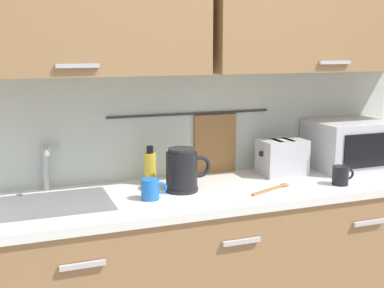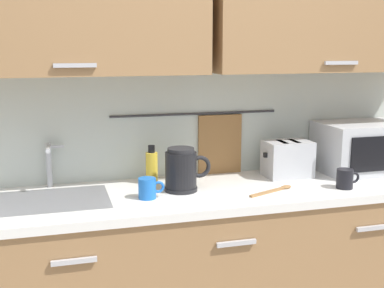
% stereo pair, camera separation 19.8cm
% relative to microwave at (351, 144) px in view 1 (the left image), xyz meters
% --- Properties ---
extents(counter_unit, '(2.53, 0.64, 0.90)m').
position_rel_microwave_xyz_m(counter_unit, '(-0.90, -0.11, -0.58)').
color(counter_unit, '#997047').
rests_on(counter_unit, ground).
extents(back_wall_assembly, '(3.70, 0.41, 2.50)m').
position_rel_microwave_xyz_m(back_wall_assembly, '(-0.89, 0.12, 0.49)').
color(back_wall_assembly, silver).
rests_on(back_wall_assembly, ground).
extents(sink_faucet, '(0.09, 0.17, 0.22)m').
position_rel_microwave_xyz_m(sink_faucet, '(-1.65, 0.12, 0.01)').
color(sink_faucet, '#B2B5BA').
rests_on(sink_faucet, counter_unit).
extents(microwave, '(0.46, 0.35, 0.27)m').
position_rel_microwave_xyz_m(microwave, '(0.00, 0.00, 0.00)').
color(microwave, silver).
rests_on(microwave, counter_unit).
extents(electric_kettle, '(0.23, 0.16, 0.21)m').
position_rel_microwave_xyz_m(electric_kettle, '(-1.05, -0.10, -0.03)').
color(electric_kettle, black).
rests_on(electric_kettle, counter_unit).
extents(dish_soap_bottle, '(0.06, 0.06, 0.20)m').
position_rel_microwave_xyz_m(dish_soap_bottle, '(-1.16, 0.06, -0.05)').
color(dish_soap_bottle, yellow).
rests_on(dish_soap_bottle, counter_unit).
extents(mug_near_sink, '(0.12, 0.08, 0.09)m').
position_rel_microwave_xyz_m(mug_near_sink, '(-1.23, -0.18, -0.09)').
color(mug_near_sink, blue).
rests_on(mug_near_sink, counter_unit).
extents(toaster, '(0.26, 0.17, 0.19)m').
position_rel_microwave_xyz_m(toaster, '(-0.44, 0.01, -0.04)').
color(toaster, '#B7BABF').
rests_on(toaster, counter_unit).
extents(mug_by_kettle, '(0.12, 0.08, 0.09)m').
position_rel_microwave_xyz_m(mug_by_kettle, '(-0.27, -0.28, -0.09)').
color(mug_by_kettle, black).
rests_on(mug_by_kettle, counter_unit).
extents(wooden_spoon, '(0.26, 0.13, 0.01)m').
position_rel_microwave_xyz_m(wooden_spoon, '(-0.62, -0.23, -0.13)').
color(wooden_spoon, '#9E7042').
rests_on(wooden_spoon, counter_unit).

